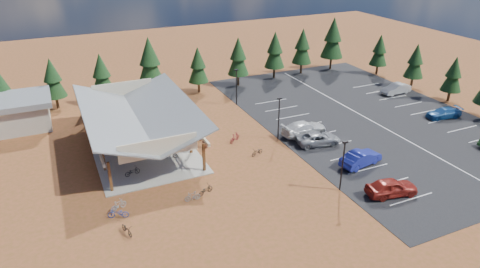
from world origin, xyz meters
TOP-DOWN VIEW (x-y plane):
  - ground at (0.00, 0.00)m, footprint 140.00×140.00m
  - asphalt_lot at (18.50, 3.00)m, footprint 27.00×44.00m
  - concrete_pad at (-10.00, 7.00)m, footprint 10.60×18.60m
  - bike_pavilion at (-10.00, 7.00)m, footprint 11.65×19.40m
  - outbuilding at (-24.00, 18.00)m, footprint 11.00×7.00m
  - lamp_post_0 at (5.00, -10.00)m, footprint 0.50×0.25m
  - lamp_post_1 at (5.00, 2.00)m, footprint 0.50×0.25m
  - lamp_post_2 at (5.00, 14.00)m, footprint 0.50×0.25m
  - trash_bin_0 at (-3.57, 3.44)m, footprint 0.60×0.60m
  - trash_bin_1 at (-3.30, 5.58)m, footprint 0.60×0.60m
  - pine_0 at (-24.06, 22.06)m, footprint 2.84×2.84m
  - pine_1 at (-17.91, 22.96)m, footprint 3.03×3.03m
  - pine_2 at (-11.72, 21.64)m, footprint 3.14×3.14m
  - pine_3 at (-4.96, 21.78)m, footprint 3.81×3.81m
  - pine_4 at (1.93, 21.05)m, footprint 2.98×2.98m
  - pine_5 at (8.60, 21.43)m, footprint 3.29×3.29m
  - pine_6 at (15.60, 22.54)m, footprint 3.29×3.29m
  - pine_7 at (21.01, 22.88)m, footprint 3.29×3.29m
  - pine_8 at (27.05, 22.87)m, footprint 3.86×3.86m
  - pine_11 at (33.27, 2.84)m, footprint 2.79×2.79m
  - pine_12 at (32.87, 9.58)m, footprint 2.94×2.94m
  - pine_13 at (32.51, 17.18)m, footprint 2.91×2.91m
  - bike_0 at (-12.26, 0.60)m, footprint 1.67×0.92m
  - bike_1 at (-11.58, 3.70)m, footprint 1.62×0.74m
  - bike_2 at (-13.11, 10.76)m, footprint 1.68×0.70m
  - bike_3 at (-12.95, 12.21)m, footprint 1.88×0.76m
  - bike_4 at (-7.84, 2.44)m, footprint 1.62×0.97m
  - bike_5 at (-7.18, 5.08)m, footprint 1.60×0.59m
  - bike_6 at (-9.24, 9.13)m, footprint 1.89×1.05m
  - bike_7 at (-7.41, 12.47)m, footprint 1.62×0.90m
  - bike_8 at (-14.51, -8.25)m, footprint 1.01×1.78m
  - bike_9 at (-14.55, -4.65)m, footprint 1.66×1.11m
  - bike_10 at (-14.77, -5.82)m, footprint 1.89×1.21m
  - bike_12 at (-6.75, -5.43)m, footprint 1.78×1.20m
  - bike_13 at (-8.21, -5.96)m, footprint 1.50×0.45m
  - bike_14 at (-2.75, 6.88)m, footprint 0.59×1.58m
  - bike_15 at (0.08, 3.42)m, footprint 1.81×1.42m
  - bike_16 at (0.98, -0.61)m, footprint 1.67×1.07m
  - car_0 at (8.73, -12.66)m, footprint 5.07×2.80m
  - car_1 at (9.75, -7.01)m, footprint 5.10×2.60m
  - car_2 at (8.47, -1.17)m, footprint 5.35×3.17m
  - car_3 at (8.35, 1.67)m, footprint 5.79×2.61m
  - car_7 at (27.64, -1.42)m, footprint 4.88×2.65m
  - car_9 at (28.47, 8.22)m, footprint 4.68×1.71m

SIDE VIEW (x-z plane):
  - ground at x=0.00m, z-range 0.00..0.00m
  - asphalt_lot at x=18.50m, z-range 0.00..0.04m
  - concrete_pad at x=-10.00m, z-range 0.00..0.10m
  - bike_14 at x=-2.75m, z-range 0.00..0.82m
  - bike_16 at x=0.98m, z-range 0.00..0.83m
  - bike_12 at x=-6.75m, z-range 0.00..0.88m
  - bike_8 at x=-14.51m, z-range 0.00..0.88m
  - bike_13 at x=-8.21m, z-range 0.00..0.89m
  - trash_bin_0 at x=-3.57m, z-range 0.00..0.90m
  - trash_bin_1 at x=-3.30m, z-range 0.00..0.90m
  - bike_10 at x=-14.77m, z-range 0.00..0.94m
  - bike_9 at x=-14.55m, z-range 0.00..0.97m
  - bike_4 at x=-7.84m, z-range 0.10..0.90m
  - bike_0 at x=-12.26m, z-range 0.10..0.93m
  - bike_2 at x=-13.11m, z-range 0.10..0.96m
  - bike_15 at x=0.08m, z-range 0.00..1.09m
  - bike_5 at x=-7.18m, z-range 0.10..1.04m
  - bike_7 at x=-7.41m, z-range 0.10..1.04m
  - bike_1 at x=-11.58m, z-range 0.10..1.04m
  - bike_6 at x=-9.24m, z-range 0.10..1.04m
  - bike_3 at x=-12.95m, z-range 0.10..1.20m
  - car_7 at x=27.64m, z-range 0.04..1.38m
  - car_2 at x=8.47m, z-range 0.04..1.43m
  - car_9 at x=28.47m, z-range 0.04..1.57m
  - car_1 at x=9.75m, z-range 0.04..1.64m
  - car_0 at x=8.73m, z-range 0.04..1.67m
  - car_3 at x=8.35m, z-range 0.04..1.69m
  - outbuilding at x=-24.00m, z-range 0.08..3.98m
  - lamp_post_0 at x=5.00m, z-range 0.41..5.55m
  - lamp_post_1 at x=5.00m, z-range 0.41..5.55m
  - lamp_post_2 at x=5.00m, z-range 0.41..5.55m
  - bike_pavilion at x=-10.00m, z-range 1.34..6.31m
  - pine_11 at x=33.27m, z-range 0.71..7.22m
  - pine_0 at x=-24.06m, z-range 0.73..7.34m
  - pine_13 at x=32.51m, z-range 0.74..7.51m
  - pine_12 at x=32.87m, z-range 0.75..7.60m
  - pine_4 at x=1.93m, z-range 0.76..7.70m
  - pine_1 at x=-17.91m, z-range 0.78..7.83m
  - pine_2 at x=-11.72m, z-range 0.81..8.13m
  - pine_5 at x=8.60m, z-range 0.85..8.51m
  - pine_6 at x=15.60m, z-range 0.85..8.52m
  - pine_7 at x=21.01m, z-range 0.85..8.52m
  - pine_3 at x=-4.96m, z-range 0.98..9.85m
  - pine_8 at x=27.05m, z-range 1.00..10.00m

